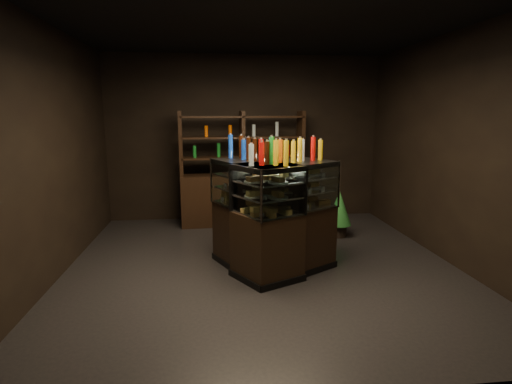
% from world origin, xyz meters
% --- Properties ---
extents(ground, '(5.00, 5.00, 0.00)m').
position_xyz_m(ground, '(0.00, 0.00, 0.00)').
color(ground, black).
rests_on(ground, ground).
extents(room_shell, '(5.02, 5.02, 3.01)m').
position_xyz_m(room_shell, '(0.00, 0.00, 1.94)').
color(room_shell, black).
rests_on(room_shell, ground).
extents(display_case, '(1.62, 1.43, 1.39)m').
position_xyz_m(display_case, '(0.08, -0.17, 0.47)').
color(display_case, black).
rests_on(display_case, ground).
extents(food_display, '(1.24, 1.14, 0.43)m').
position_xyz_m(food_display, '(0.08, -0.17, 1.08)').
color(food_display, gold).
rests_on(food_display, display_case).
extents(bottles_top, '(1.08, 1.00, 0.30)m').
position_xyz_m(bottles_top, '(0.08, -0.17, 1.52)').
color(bottles_top, black).
rests_on(bottles_top, display_case).
extents(potted_conifer, '(0.40, 0.40, 0.85)m').
position_xyz_m(potted_conifer, '(1.39, 1.11, 0.49)').
color(potted_conifer, black).
rests_on(potted_conifer, ground).
extents(back_shelving, '(2.19, 0.54, 2.00)m').
position_xyz_m(back_shelving, '(-0.09, 2.05, 0.61)').
color(back_shelving, black).
rests_on(back_shelving, ground).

